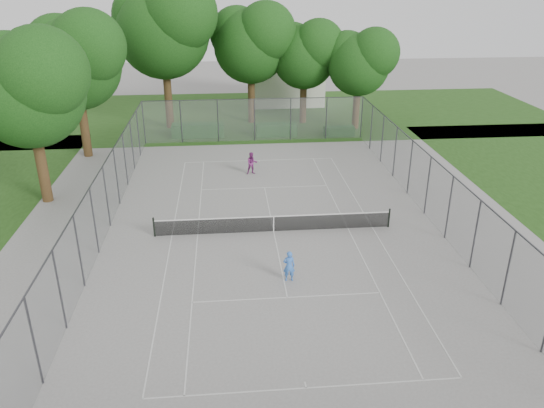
{
  "coord_description": "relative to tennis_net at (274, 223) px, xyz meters",
  "views": [
    {
      "loc": [
        -2.42,
        -25.68,
        13.0
      ],
      "look_at": [
        0.0,
        1.0,
        1.2
      ],
      "focal_mm": 35.0,
      "sensor_mm": 36.0,
      "label": 1
    }
  ],
  "objects": [
    {
      "name": "house",
      "position": [
        4.13,
        30.73,
        3.29
      ],
      "size": [
        7.59,
        5.88,
        9.45
      ],
      "color": "white",
      "rests_on": "ground"
    },
    {
      "name": "ground",
      "position": [
        0.0,
        0.0,
        -0.51
      ],
      "size": [
        120.0,
        120.0,
        0.0
      ],
      "primitive_type": "plane",
      "color": "slate",
      "rests_on": "ground"
    },
    {
      "name": "grass_far",
      "position": [
        0.0,
        26.0,
        -0.51
      ],
      "size": [
        60.0,
        20.0,
        0.0
      ],
      "primitive_type": "cube",
      "color": "#1E4212",
      "rests_on": "ground"
    },
    {
      "name": "hedge_right",
      "position": [
        7.32,
        17.85,
        -0.12
      ],
      "size": [
        2.59,
        0.95,
        0.78
      ],
      "primitive_type": "cube",
      "color": "#184716",
      "rests_on": "ground"
    },
    {
      "name": "tree_far_right",
      "position": [
        9.33,
        19.97,
        5.55
      ],
      "size": [
        6.14,
        5.6,
        8.82
      ],
      "color": "#3C2815",
      "rests_on": "ground"
    },
    {
      "name": "tree_far_left",
      "position": [
        -7.26,
        21.76,
        8.4
      ],
      "size": [
        9.01,
        8.23,
        12.95
      ],
      "color": "#3C2815",
      "rests_on": "ground"
    },
    {
      "name": "perimeter_fence",
      "position": [
        0.0,
        0.0,
        1.3
      ],
      "size": [
        18.08,
        34.08,
        3.52
      ],
      "color": "#38383D",
      "rests_on": "ground"
    },
    {
      "name": "tree_far_midright",
      "position": [
        4.92,
        22.39,
        5.91
      ],
      "size": [
        6.51,
        5.94,
        9.35
      ],
      "color": "#3C2815",
      "rests_on": "ground"
    },
    {
      "name": "court_markings",
      "position": [
        0.0,
        0.0,
        -0.5
      ],
      "size": [
        11.03,
        23.83,
        0.01
      ],
      "color": "beige",
      "rests_on": "ground"
    },
    {
      "name": "tree_far_midleft",
      "position": [
        0.18,
        22.91,
        6.91
      ],
      "size": [
        7.51,
        6.86,
        10.8
      ],
      "color": "#3C2815",
      "rests_on": "ground"
    },
    {
      "name": "tree_side_back",
      "position": [
        -12.88,
        14.1,
        6.92
      ],
      "size": [
        7.53,
        6.87,
        10.82
      ],
      "color": "#3C2815",
      "rests_on": "ground"
    },
    {
      "name": "tennis_net",
      "position": [
        0.0,
        0.0,
        0.0
      ],
      "size": [
        12.87,
        0.1,
        1.1
      ],
      "color": "black",
      "rests_on": "ground"
    },
    {
      "name": "hedge_left",
      "position": [
        -4.76,
        18.65,
        0.04
      ],
      "size": [
        4.39,
        1.32,
        1.1
      ],
      "primitive_type": "cube",
      "color": "#184716",
      "rests_on": "ground"
    },
    {
      "name": "girl_player",
      "position": [
        0.23,
        -5.0,
        0.24
      ],
      "size": [
        0.55,
        0.37,
        1.5
      ],
      "primitive_type": "imported",
      "rotation": [
        0.0,
        0.0,
        3.13
      ],
      "color": "#3872D2",
      "rests_on": "ground"
    },
    {
      "name": "hedge_mid",
      "position": [
        1.94,
        18.2,
        0.03
      ],
      "size": [
        3.47,
        0.99,
        1.09
      ],
      "primitive_type": "cube",
      "color": "#184716",
      "rests_on": "ground"
    },
    {
      "name": "tree_side_front",
      "position": [
        -13.4,
        5.42,
        6.7
      ],
      "size": [
        7.3,
        6.66,
        10.49
      ],
      "color": "#3C2815",
      "rests_on": "ground"
    },
    {
      "name": "woman_player",
      "position": [
        -0.67,
        9.06,
        0.27
      ],
      "size": [
        0.83,
        0.68,
        1.57
      ],
      "primitive_type": "imported",
      "rotation": [
        0.0,
        0.0,
        0.13
      ],
      "color": "#7A286D",
      "rests_on": "ground"
    }
  ]
}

